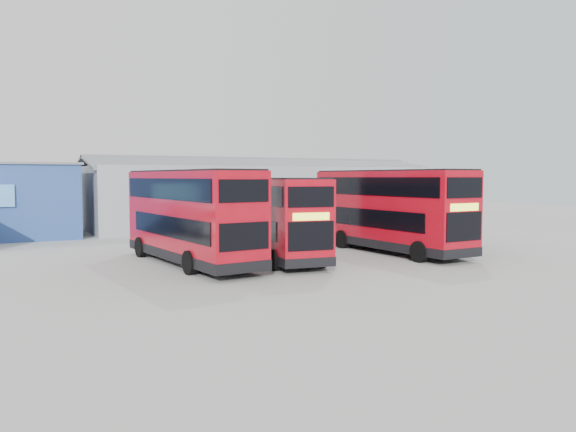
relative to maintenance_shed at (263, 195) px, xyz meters
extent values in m
plane|color=gray|center=(-8.00, -20.00, -2.60)|extent=(120.00, 120.00, 0.00)
cube|color=#959AA2|center=(0.00, 0.00, -0.10)|extent=(30.00, 12.00, 5.00)
cube|color=slate|center=(0.00, -2.80, 2.65)|extent=(30.50, 6.33, 1.29)
cube|color=slate|center=(0.00, 2.80, 2.65)|extent=(30.50, 6.33, 1.29)
cube|color=#A60917|center=(-12.88, -19.52, -0.21)|extent=(3.58, 10.78, 4.08)
cube|color=black|center=(-12.88, -19.52, -2.05)|extent=(3.62, 10.82, 0.45)
cube|color=black|center=(-11.57, -19.79, -0.69)|extent=(0.96, 8.92, 0.96)
cube|color=black|center=(-14.11, -20.05, -0.69)|extent=(0.96, 8.92, 0.96)
cube|color=black|center=(-11.61, -19.39, 1.02)|extent=(1.06, 9.93, 0.96)
cube|color=black|center=(-14.15, -19.65, 1.02)|extent=(1.06, 9.93, 0.96)
cube|color=black|center=(-13.42, -14.24, -0.79)|extent=(2.26, 0.28, 1.36)
cube|color=black|center=(-13.42, -14.24, 1.02)|extent=(2.26, 0.28, 0.96)
cube|color=#D0DD2E|center=(-13.42, -14.23, 0.12)|extent=(1.81, 0.22, 0.35)
cube|color=black|center=(-12.34, -24.80, -0.79)|extent=(2.21, 0.27, 1.11)
cube|color=black|center=(-12.34, -24.80, 1.02)|extent=(2.21, 0.27, 0.91)
cube|color=black|center=(-12.88, -19.52, 1.85)|extent=(3.41, 10.61, 0.10)
cylinder|color=black|center=(-12.05, -15.74, -2.08)|extent=(0.43, 1.07, 1.05)
cylinder|color=black|center=(-14.46, -15.98, -2.08)|extent=(0.43, 1.07, 1.05)
cylinder|color=black|center=(-11.41, -22.05, -2.08)|extent=(0.43, 1.07, 1.05)
cylinder|color=black|center=(-13.81, -22.29, -2.08)|extent=(0.43, 1.07, 1.05)
cube|color=#A60917|center=(-8.57, -19.86, -0.41)|extent=(3.61, 9.93, 3.75)
cube|color=black|center=(-8.57, -19.86, -2.09)|extent=(3.65, 9.98, 0.42)
cube|color=black|center=(-9.68, -19.34, -0.85)|extent=(1.17, 8.16, 0.88)
cube|color=black|center=(-7.35, -19.66, -0.85)|extent=(1.17, 8.16, 0.88)
cube|color=black|center=(-9.73, -19.70, 0.73)|extent=(1.29, 9.08, 0.88)
cube|color=black|center=(-7.40, -20.02, 0.73)|extent=(1.29, 9.08, 0.88)
cube|color=black|center=(-9.23, -24.69, -0.94)|extent=(2.07, 0.33, 1.25)
cube|color=black|center=(-9.23, -24.69, 0.73)|extent=(2.07, 0.33, 0.88)
cube|color=#D0DD2E|center=(-9.23, -24.70, -0.11)|extent=(1.65, 0.26, 0.32)
cube|color=black|center=(-7.90, -15.04, -0.94)|extent=(2.02, 0.32, 1.02)
cube|color=black|center=(-7.90, -15.04, 0.73)|extent=(2.02, 0.32, 0.83)
cube|color=black|center=(-8.57, -19.86, 1.48)|extent=(3.46, 9.78, 0.09)
cylinder|color=black|center=(-10.12, -23.06, -2.12)|extent=(0.42, 0.99, 0.96)
cylinder|color=black|center=(-7.93, -23.36, -2.12)|extent=(0.42, 0.99, 0.96)
cylinder|color=black|center=(-9.33, -17.29, -2.12)|extent=(0.42, 0.99, 0.96)
cylinder|color=black|center=(-7.13, -17.59, -2.12)|extent=(0.42, 0.99, 0.96)
cube|color=#A60917|center=(-1.78, -20.39, -0.18)|extent=(3.06, 10.81, 4.13)
cube|color=black|center=(-1.78, -20.39, -2.04)|extent=(3.10, 10.86, 0.46)
cube|color=black|center=(-3.09, -20.04, -0.67)|extent=(0.48, 9.07, 0.97)
cube|color=black|center=(-0.50, -19.92, -0.67)|extent=(0.48, 9.07, 0.97)
cube|color=black|center=(-3.07, -20.45, 1.07)|extent=(0.53, 10.08, 0.97)
cube|color=black|center=(-0.48, -20.33, 1.07)|extent=(0.53, 10.08, 0.97)
cube|color=black|center=(-1.52, -25.76, -0.77)|extent=(2.29, 0.16, 1.38)
cube|color=black|center=(-1.52, -25.76, 1.07)|extent=(2.29, 0.16, 0.97)
cube|color=#D0DD2E|center=(-1.52, -25.77, 0.15)|extent=(1.83, 0.13, 0.36)
cube|color=black|center=(-2.03, -15.02, -0.77)|extent=(2.24, 0.16, 1.12)
cube|color=black|center=(-2.03, -15.02, 1.07)|extent=(2.24, 0.16, 0.92)
cube|color=black|center=(-1.78, -20.39, 1.90)|extent=(2.90, 10.65, 0.10)
cylinder|color=black|center=(-2.82, -24.16, -2.07)|extent=(0.38, 1.07, 1.06)
cylinder|color=black|center=(-0.38, -24.05, -2.07)|extent=(0.38, 1.07, 1.06)
cylinder|color=black|center=(-3.13, -17.75, -2.07)|extent=(0.38, 1.07, 1.06)
cylinder|color=black|center=(-0.68, -17.63, -2.07)|extent=(0.38, 1.07, 1.06)
cube|color=#0F0E3E|center=(2.22, -15.37, -0.79)|extent=(3.01, 11.95, 2.86)
cube|color=black|center=(2.22, -15.37, -2.03)|extent=(3.05, 11.99, 0.43)
cube|color=#9A110B|center=(2.22, -15.37, -1.31)|extent=(3.04, 11.98, 0.27)
cube|color=black|center=(3.60, -15.66, -0.34)|extent=(0.31, 9.93, 1.03)
cube|color=black|center=(0.86, -15.73, -0.34)|extent=(0.31, 9.93, 1.03)
cube|color=black|center=(2.07, -9.41, -0.61)|extent=(2.43, 0.12, 1.40)
cube|color=black|center=(2.38, -21.33, -0.61)|extent=(2.38, 0.12, 1.19)
cylinder|color=black|center=(3.41, -11.13, -2.04)|extent=(0.37, 1.13, 1.12)
cylinder|color=black|center=(0.82, -11.20, -2.04)|extent=(0.37, 1.13, 1.12)
cylinder|color=black|center=(3.61, -18.69, -2.04)|extent=(0.37, 1.13, 1.12)
cylinder|color=black|center=(1.01, -18.76, -2.04)|extent=(0.37, 1.13, 1.12)
camera|label=1|loc=(-21.06, -45.26, 1.57)|focal=35.00mm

